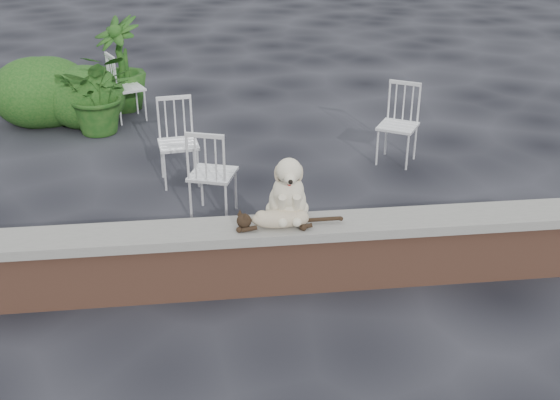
{
  "coord_description": "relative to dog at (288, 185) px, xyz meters",
  "views": [
    {
      "loc": [
        -0.18,
        -4.69,
        3.09
      ],
      "look_at": [
        0.4,
        0.2,
        0.7
      ],
      "focal_mm": 42.96,
      "sensor_mm": 36.0,
      "label": 1
    }
  ],
  "objects": [
    {
      "name": "cat",
      "position": [
        -0.08,
        -0.15,
        -0.2
      ],
      "size": [
        1.02,
        0.29,
        0.17
      ],
      "primitive_type": null,
      "rotation": [
        0.0,
        0.0,
        -0.05
      ],
      "color": "tan",
      "rests_on": "capstone"
    },
    {
      "name": "shrubbery",
      "position": [
        -2.65,
        4.32,
        -0.45
      ],
      "size": [
        1.8,
        1.21,
        0.96
      ],
      "color": "#134012",
      "rests_on": "ground"
    },
    {
      "name": "dog",
      "position": [
        0.0,
        0.0,
        0.0
      ],
      "size": [
        0.4,
        0.52,
        0.58
      ],
      "primitive_type": null,
      "rotation": [
        0.0,
        0.0,
        -0.05
      ],
      "color": "beige",
      "rests_on": "capstone"
    },
    {
      "name": "potted_plant_b",
      "position": [
        -1.8,
        4.86,
        -0.21
      ],
      "size": [
        1.05,
        1.05,
        1.33
      ],
      "primitive_type": "imported",
      "rotation": [
        0.0,
        0.0,
        -0.82
      ],
      "color": "#134012",
      "rests_on": "ground"
    },
    {
      "name": "chair_b",
      "position": [
        -0.93,
        2.12,
        -0.4
      ],
      "size": [
        0.63,
        0.63,
        0.94
      ],
      "primitive_type": null,
      "rotation": [
        0.0,
        0.0,
        0.13
      ],
      "color": "white",
      "rests_on": "ground"
    },
    {
      "name": "chair_d",
      "position": [
        1.62,
        2.4,
        -0.4
      ],
      "size": [
        0.77,
        0.77,
        0.94
      ],
      "primitive_type": null,
      "rotation": [
        0.0,
        0.0,
        -0.55
      ],
      "color": "white",
      "rests_on": "ground"
    },
    {
      "name": "chair_e",
      "position": [
        -1.67,
        4.36,
        -0.4
      ],
      "size": [
        0.74,
        0.74,
        0.94
      ],
      "primitive_type": null,
      "rotation": [
        0.0,
        0.0,
        1.98
      ],
      "color": "white",
      "rests_on": "ground"
    },
    {
      "name": "brick_wall",
      "position": [
        -0.45,
        -0.11,
        -0.62
      ],
      "size": [
        6.0,
        0.3,
        0.5
      ],
      "primitive_type": "cube",
      "color": "brown",
      "rests_on": "ground"
    },
    {
      "name": "potted_plant_a",
      "position": [
        -1.98,
        3.87,
        -0.32
      ],
      "size": [
        1.04,
        0.91,
        1.1
      ],
      "primitive_type": "imported",
      "rotation": [
        0.0,
        0.0,
        -0.05
      ],
      "color": "#134012",
      "rests_on": "ground"
    },
    {
      "name": "ground",
      "position": [
        -0.45,
        -0.11,
        -0.87
      ],
      "size": [
        60.0,
        60.0,
        0.0
      ],
      "primitive_type": "plane",
      "color": "black",
      "rests_on": "ground"
    },
    {
      "name": "chair_c",
      "position": [
        -0.58,
        1.26,
        -0.4
      ],
      "size": [
        0.71,
        0.71,
        0.94
      ],
      "primitive_type": null,
      "rotation": [
        0.0,
        0.0,
        2.82
      ],
      "color": "white",
      "rests_on": "ground"
    },
    {
      "name": "capstone",
      "position": [
        -0.45,
        -0.11,
        -0.33
      ],
      "size": [
        6.2,
        0.4,
        0.08
      ],
      "primitive_type": "cube",
      "color": "slate",
      "rests_on": "brick_wall"
    }
  ]
}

